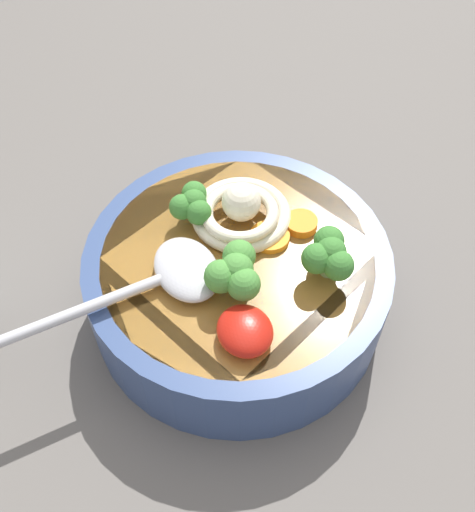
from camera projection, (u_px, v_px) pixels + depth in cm
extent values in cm
cube|color=#5B5651|center=(225.00, 309.00, 51.67)|extent=(109.27, 109.27, 3.96)
cylinder|color=#334775|center=(237.00, 282.00, 47.06)|extent=(22.99, 22.99, 6.44)
cylinder|color=#B27A33|center=(237.00, 280.00, 46.86)|extent=(20.23, 20.23, 5.92)
torus|color=beige|center=(241.00, 214.00, 46.38)|extent=(7.67, 7.67, 1.06)
torus|color=beige|center=(240.00, 213.00, 45.35)|extent=(8.22, 8.22, 0.95)
sphere|color=beige|center=(241.00, 202.00, 45.30)|extent=(2.98, 2.98, 2.98)
ellipsoid|color=#B7B7BC|center=(187.00, 269.00, 42.79)|extent=(6.23, 4.73, 1.60)
cylinder|color=#B7B7BC|center=(84.00, 309.00, 40.70)|extent=(1.63, 15.02, 0.80)
ellipsoid|color=#B2190F|center=(245.00, 331.00, 39.51)|extent=(4.08, 3.67, 1.84)
cylinder|color=#7A9E60|center=(195.00, 215.00, 46.32)|extent=(0.98, 0.98, 1.05)
sphere|color=#38752D|center=(194.00, 202.00, 45.15)|extent=(1.93, 1.93, 1.93)
sphere|color=#38752D|center=(199.00, 212.00, 44.74)|extent=(1.93, 1.93, 1.93)
sphere|color=#38752D|center=(194.00, 194.00, 45.81)|extent=(1.93, 1.93, 1.93)
sphere|color=#38752D|center=(182.00, 207.00, 45.02)|extent=(1.93, 1.93, 1.93)
cylinder|color=#7A9E60|center=(237.00, 285.00, 42.13)|extent=(1.18, 1.18, 1.27)
sphere|color=#478938|center=(237.00, 269.00, 40.72)|extent=(2.32, 2.32, 2.32)
sphere|color=#478938|center=(244.00, 284.00, 40.23)|extent=(2.32, 2.32, 2.32)
sphere|color=#478938|center=(236.00, 257.00, 41.51)|extent=(2.32, 2.32, 2.32)
sphere|color=#478938|center=(221.00, 276.00, 40.57)|extent=(2.32, 2.32, 2.32)
cylinder|color=#7A9E60|center=(328.00, 267.00, 43.15)|extent=(1.12, 1.12, 1.20)
sphere|color=#38752D|center=(331.00, 252.00, 41.82)|extent=(2.19, 2.19, 2.19)
sphere|color=#38752D|center=(338.00, 265.00, 41.35)|extent=(2.19, 2.19, 2.19)
sphere|color=#38752D|center=(329.00, 241.00, 42.56)|extent=(2.19, 2.19, 2.19)
sphere|color=#38752D|center=(317.00, 259.00, 41.67)|extent=(2.19, 2.19, 2.19)
cylinder|color=orange|center=(270.00, 237.00, 45.35)|extent=(3.00, 3.00, 0.50)
cylinder|color=orange|center=(301.00, 223.00, 46.02)|extent=(2.47, 2.47, 0.73)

